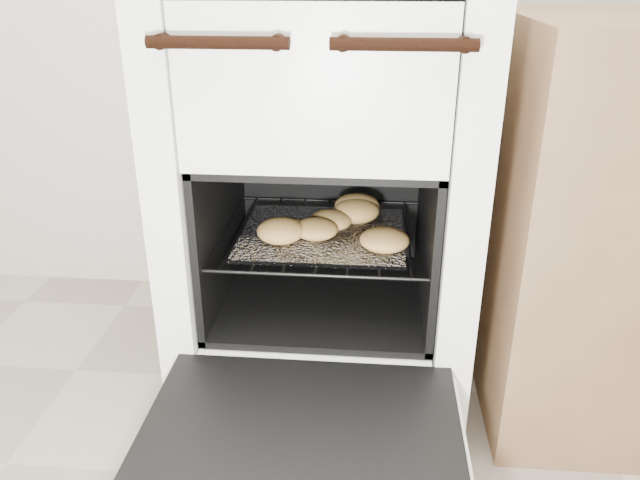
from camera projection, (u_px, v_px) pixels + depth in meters
The scene contains 5 objects.
stove at pixel (326, 192), 1.51m from camera, with size 0.66×0.74×1.02m.
oven_door at pixel (300, 442), 1.11m from camera, with size 0.60×0.46×0.04m.
oven_rack at pixel (323, 233), 1.47m from camera, with size 0.48×0.46×0.01m.
foil_sheet at pixel (323, 234), 1.45m from camera, with size 0.38×0.33×0.01m, color white.
baked_rolls at pixel (333, 222), 1.44m from camera, with size 0.38×0.34×0.05m.
Camera 1 is at (0.11, -0.29, 1.00)m, focal length 35.00 mm.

